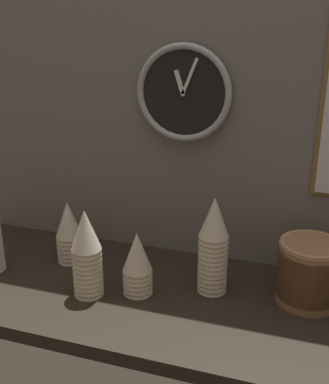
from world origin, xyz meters
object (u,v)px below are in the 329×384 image
object	(u,v)px
wall_clock	(184,93)
bowl_stack_right	(309,271)
cup_stack_left	(69,232)
cup_stack_center	(137,263)
cup_stack_center_right	(213,245)
cup_stack_center_left	(87,253)

from	to	relation	value
wall_clock	bowl_stack_right	bearing A→B (deg)	-21.01
bowl_stack_right	cup_stack_left	bearing A→B (deg)	179.70
cup_stack_center	cup_stack_center_right	distance (cm)	21.65
cup_stack_center	wall_clock	size ratio (longest dim) A/B	0.65
cup_stack_left	cup_stack_center_right	bearing A→B (deg)	-3.84
cup_stack_center_right	bowl_stack_right	distance (cm)	26.52
cup_stack_center_right	wall_clock	world-z (taller)	wall_clock
cup_stack_left	wall_clock	distance (cm)	55.47
wall_clock	cup_stack_center_right	bearing A→B (deg)	-51.93
cup_stack_left	bowl_stack_right	bearing A→B (deg)	-0.30
cup_stack_center_left	cup_stack_center_right	world-z (taller)	cup_stack_center_right
cup_stack_center	cup_stack_center_left	bearing A→B (deg)	-159.04
cup_stack_center_left	wall_clock	xyz separation A→B (cm)	(18.24, 30.81, 39.60)
cup_stack_center_right	bowl_stack_right	xyz separation A→B (cm)	(25.89, 2.76, -5.01)
cup_stack_center_left	bowl_stack_right	distance (cm)	60.47
cup_stack_center_right	wall_clock	bearing A→B (deg)	128.07
cup_stack_left	wall_clock	size ratio (longest dim) A/B	0.70
bowl_stack_right	wall_clock	world-z (taller)	wall_clock
cup_stack_center	bowl_stack_right	world-z (taller)	cup_stack_center
cup_stack_center_left	cup_stack_center_right	bearing A→B (deg)	21.28
cup_stack_center	wall_clock	world-z (taller)	wall_clock
cup_stack_center	cup_stack_left	size ratio (longest dim) A/B	0.93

